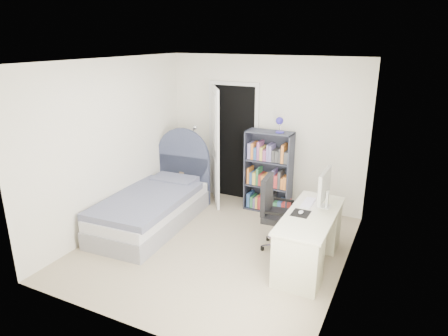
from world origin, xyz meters
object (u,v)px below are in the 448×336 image
at_px(nightstand, 179,174).
at_px(bookcase, 269,175).
at_px(desk, 310,236).
at_px(office_chair, 275,210).
at_px(bed, 154,205).
at_px(floor_lamp, 195,169).

bearing_deg(nightstand, bookcase, 3.19).
distance_m(desk, office_chair, 0.61).
relative_size(bed, desk, 1.51).
relative_size(desk, office_chair, 1.42).
height_order(nightstand, desk, desk).
bearing_deg(bed, bookcase, 41.33).
bearing_deg(floor_lamp, bookcase, 3.35).
bearing_deg(bookcase, bed, -138.67).
distance_m(nightstand, bookcase, 1.69).
xyz_separation_m(nightstand, floor_lamp, (0.32, 0.01, 0.13)).
height_order(bookcase, desk, bookcase).
bearing_deg(floor_lamp, office_chair, -29.73).
bearing_deg(office_chair, bookcase, 113.83).
bearing_deg(desk, bed, 177.21).
bearing_deg(office_chair, floor_lamp, 150.27).
bearing_deg(nightstand, office_chair, -25.69).
xyz_separation_m(bookcase, desk, (1.04, -1.36, -0.23)).
height_order(bed, desk, bed).
bearing_deg(nightstand, floor_lamp, 2.50).
bearing_deg(office_chair, bed, -177.02).
bearing_deg(bed, floor_lamp, 87.24).
distance_m(floor_lamp, office_chair, 2.14).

